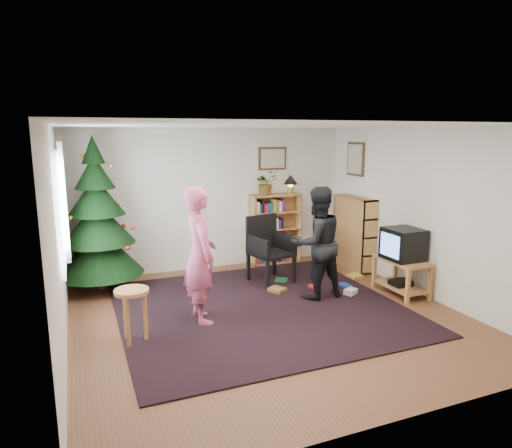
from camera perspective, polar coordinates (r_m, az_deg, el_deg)
name	(u,v)px	position (r m, az deg, el deg)	size (l,w,h in m)	color
floor	(268,316)	(6.25, 1.52, -11.42)	(5.00, 5.00, 0.00)	brown
ceiling	(269,126)	(5.76, 1.65, 12.16)	(5.00, 5.00, 0.00)	white
wall_back	(213,199)	(8.20, -5.42, 3.10)	(5.00, 0.02, 2.50)	silver
wall_front	(395,283)	(3.80, 16.95, -7.06)	(5.00, 0.02, 2.50)	silver
wall_left	(58,242)	(5.41, -23.50, -2.07)	(0.02, 5.00, 2.50)	silver
wall_right	(422,212)	(7.23, 20.06, 1.36)	(0.02, 5.00, 2.50)	silver
rug	(260,307)	(6.50, 0.45, -10.39)	(3.80, 3.60, 0.02)	black
window_pane	(60,211)	(5.95, -23.29, 1.55)	(0.04, 1.20, 1.40)	silver
curtain	(64,202)	(6.64, -22.85, 2.52)	(0.06, 0.35, 1.60)	white
picture_back	(272,159)	(8.50, 2.06, 8.18)	(0.55, 0.03, 0.42)	#4C3319
picture_right	(356,159)	(8.51, 12.34, 7.94)	(0.03, 0.50, 0.60)	#4C3319
christmas_tree	(98,227)	(7.40, -19.14, -0.37)	(1.32, 1.32, 2.39)	#3F2816
bookshelf_back	(275,228)	(8.55, 2.45, -0.50)	(0.95, 0.30, 1.30)	#C29245
bookshelf_right	(354,232)	(8.40, 12.17, -0.96)	(0.30, 0.95, 1.30)	#C29245
tv_stand	(401,274)	(7.29, 17.72, -5.92)	(0.47, 0.85, 0.55)	#C29245
crt_tv	(403,244)	(7.17, 17.92, -2.38)	(0.50, 0.54, 0.47)	black
armchair	(268,246)	(7.50, 1.53, -2.75)	(0.71, 0.72, 1.09)	black
stool	(132,302)	(5.51, -15.23, -9.35)	(0.39, 0.39, 0.66)	#C29245
person_standing	(200,255)	(5.85, -7.04, -3.88)	(0.65, 0.43, 1.78)	#BC4B6C
person_by_chair	(317,243)	(6.71, 7.62, -2.40)	(0.81, 0.63, 1.67)	black
potted_plant	(266,183)	(8.34, 1.25, 5.17)	(0.40, 0.35, 0.44)	gray
table_lamp	(291,181)	(8.55, 4.34, 5.40)	(0.26, 0.26, 0.35)	#A57F33
floor_clutter	(321,285)	(7.40, 8.08, -7.50)	(1.72, 1.19, 0.08)	#A51E19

